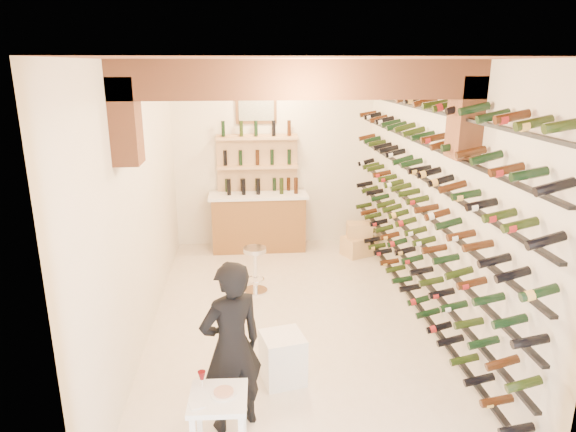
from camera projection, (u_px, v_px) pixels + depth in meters
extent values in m
plane|color=beige|center=(290.00, 319.00, 6.55)|extent=(6.00, 6.00, 0.00)
cube|color=silver|center=(274.00, 156.00, 8.95)|extent=(3.50, 0.02, 3.20)
cube|color=silver|center=(335.00, 319.00, 3.23)|extent=(3.50, 0.02, 3.20)
cube|color=silver|center=(142.00, 203.00, 5.94)|extent=(0.02, 6.00, 3.20)
cube|color=silver|center=(432.00, 196.00, 6.25)|extent=(0.02, 6.00, 3.20)
cube|color=#995336|center=(290.00, 60.00, 5.63)|extent=(3.50, 6.00, 0.02)
cube|color=brown|center=(301.00, 79.00, 4.73)|extent=(3.50, 0.35, 0.36)
cube|color=brown|center=(126.00, 121.00, 4.69)|extent=(0.24, 0.35, 0.80)
cube|color=brown|center=(465.00, 118.00, 4.98)|extent=(0.24, 0.35, 0.80)
cube|color=black|center=(411.00, 296.00, 6.62)|extent=(0.06, 5.70, 0.03)
cube|color=black|center=(413.00, 268.00, 6.51)|extent=(0.06, 5.70, 0.03)
cube|color=black|center=(416.00, 238.00, 6.39)|extent=(0.06, 5.70, 0.03)
cube|color=black|center=(418.00, 208.00, 6.28)|extent=(0.06, 5.70, 0.03)
cube|color=black|center=(420.00, 176.00, 6.16)|extent=(0.06, 5.70, 0.03)
cube|color=black|center=(423.00, 143.00, 6.05)|extent=(0.06, 5.70, 0.03)
cube|color=black|center=(426.00, 109.00, 5.93)|extent=(0.06, 5.70, 0.03)
cube|color=brown|center=(259.00, 223.00, 8.92)|extent=(1.60, 0.55, 0.96)
cube|color=white|center=(258.00, 195.00, 8.77)|extent=(1.70, 0.62, 0.05)
cube|color=tan|center=(258.00, 191.00, 9.02)|extent=(1.40, 0.10, 2.00)
cube|color=tan|center=(258.00, 222.00, 9.09)|extent=(1.40, 0.28, 0.04)
cube|color=tan|center=(258.00, 195.00, 8.94)|extent=(1.40, 0.28, 0.04)
cube|color=tan|center=(257.00, 167.00, 8.80)|extent=(1.40, 0.28, 0.04)
cube|color=tan|center=(257.00, 138.00, 8.66)|extent=(1.40, 0.28, 0.04)
cube|color=brown|center=(256.00, 107.00, 8.66)|extent=(0.70, 0.04, 0.55)
cube|color=#99998C|center=(256.00, 107.00, 8.63)|extent=(0.60, 0.01, 0.45)
cube|color=white|center=(218.00, 398.00, 3.99)|extent=(0.47, 0.47, 0.04)
cube|color=white|center=(200.00, 419.00, 4.25)|extent=(0.04, 0.04, 0.62)
cube|color=white|center=(243.00, 417.00, 4.27)|extent=(0.04, 0.04, 0.62)
cylinder|color=white|center=(224.00, 393.00, 4.00)|extent=(0.21, 0.21, 0.01)
cylinder|color=#BF7266|center=(224.00, 392.00, 4.00)|extent=(0.16, 0.16, 0.02)
cube|color=white|center=(197.00, 405.00, 3.87)|extent=(0.13, 0.13, 0.01)
cylinder|color=white|center=(202.00, 386.00, 4.10)|extent=(0.06, 0.06, 0.00)
cylinder|color=white|center=(202.00, 382.00, 4.08)|extent=(0.01, 0.01, 0.08)
cone|color=#52070B|center=(202.00, 375.00, 4.07)|extent=(0.06, 0.06, 0.07)
cube|color=white|center=(283.00, 358.00, 5.22)|extent=(0.49, 0.49, 0.51)
imported|color=black|center=(232.00, 347.00, 4.42)|extent=(0.69, 0.60, 1.59)
cylinder|color=silver|center=(256.00, 290.00, 7.35)|extent=(0.35, 0.35, 0.03)
cylinder|color=silver|center=(255.00, 271.00, 7.26)|extent=(0.07, 0.07, 0.61)
cylinder|color=silver|center=(255.00, 250.00, 7.17)|extent=(0.33, 0.33, 0.06)
torus|color=silver|center=(255.00, 279.00, 7.29)|extent=(0.26, 0.26, 0.02)
cube|color=tan|center=(359.00, 246.00, 8.73)|extent=(0.65, 0.56, 0.32)
cube|color=tan|center=(359.00, 230.00, 8.65)|extent=(0.45, 0.33, 0.25)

